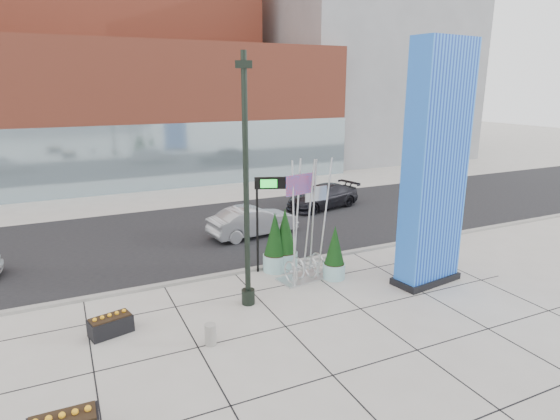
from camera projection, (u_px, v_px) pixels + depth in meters
name	position (u px, v px, depth m)	size (l,w,h in m)	color
ground	(247.00, 320.00, 16.07)	(160.00, 160.00, 0.00)	#9E9991
street_asphalt	(178.00, 237.00, 24.80)	(80.00, 12.00, 0.02)	black
curb_edge	(212.00, 276.00, 19.55)	(80.00, 0.30, 0.12)	gray
tower_podium	(138.00, 114.00, 38.63)	(34.00, 10.00, 11.00)	#A94831
tower_glass_front	(151.00, 158.00, 35.22)	(34.00, 0.60, 5.00)	#8CA5B2
building_grey_parking	(358.00, 74.00, 52.40)	(20.00, 18.00, 18.00)	slate
blue_pylon	(435.00, 171.00, 18.01)	(3.00, 1.65, 9.50)	#0B26A8
lamp_post	(247.00, 208.00, 16.31)	(0.61, 0.49, 8.89)	black
public_art_sculpture	(305.00, 248.00, 19.16)	(2.35, 1.41, 5.04)	silver
concrete_bollard	(210.00, 334.00, 14.45)	(0.36, 0.36, 0.69)	gray
overhead_street_sign	(272.00, 190.00, 19.58)	(1.89, 0.85, 4.14)	black
round_planter_east	(335.00, 254.00, 19.26)	(0.91, 0.91, 2.29)	#9BCED1
round_planter_mid	(285.00, 241.00, 20.20)	(1.10, 1.10, 2.74)	#9BCED1
round_planter_west	(275.00, 243.00, 20.01)	(1.05, 1.05, 2.63)	#9BCED1
box_planter_north	(111.00, 324.00, 15.07)	(1.45, 0.97, 0.73)	black
car_silver_mid	(253.00, 221.00, 24.81)	(1.68, 4.81, 1.58)	#97989E
car_dark_east	(323.00, 197.00, 30.41)	(2.12, 5.22, 1.51)	black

